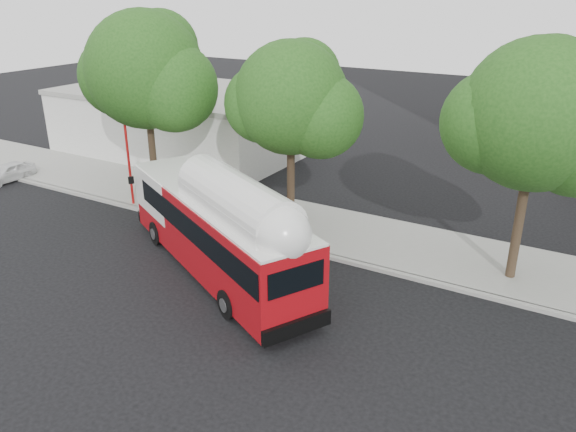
% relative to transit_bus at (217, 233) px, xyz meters
% --- Properties ---
extents(ground, '(120.00, 120.00, 0.00)m').
position_rel_transit_bus_xyz_m(ground, '(1.18, -0.55, -1.72)').
color(ground, black).
rests_on(ground, ground).
extents(sidewalk, '(60.00, 5.00, 0.15)m').
position_rel_transit_bus_xyz_m(sidewalk, '(1.18, 5.95, -1.65)').
color(sidewalk, gray).
rests_on(sidewalk, ground).
extents(curb_strip, '(60.00, 0.30, 0.15)m').
position_rel_transit_bus_xyz_m(curb_strip, '(1.18, 3.35, -1.65)').
color(curb_strip, gray).
rests_on(curb_strip, ground).
extents(red_curb_segment, '(10.00, 0.32, 0.16)m').
position_rel_transit_bus_xyz_m(red_curb_segment, '(-1.82, 3.35, -1.64)').
color(red_curb_segment, maroon).
rests_on(red_curb_segment, ground).
extents(street_tree_left, '(6.67, 5.80, 9.74)m').
position_rel_transit_bus_xyz_m(street_tree_left, '(-7.34, 5.01, 4.88)').
color(street_tree_left, '#2D2116').
rests_on(street_tree_left, ground).
extents(street_tree_mid, '(5.75, 5.00, 8.62)m').
position_rel_transit_bus_xyz_m(street_tree_mid, '(0.59, 5.51, 4.18)').
color(street_tree_mid, '#2D2116').
rests_on(street_tree_mid, ground).
extents(street_tree_right, '(6.21, 5.40, 9.18)m').
position_rel_transit_bus_xyz_m(street_tree_right, '(10.62, 5.31, 4.53)').
color(street_tree_right, '#2D2116').
rests_on(street_tree_right, ground).
extents(low_commercial_bldg, '(16.20, 10.20, 4.25)m').
position_rel_transit_bus_xyz_m(low_commercial_bldg, '(-12.82, 13.45, 0.43)').
color(low_commercial_bldg, silver).
rests_on(low_commercial_bldg, ground).
extents(transit_bus, '(12.04, 7.70, 3.69)m').
position_rel_transit_bus_xyz_m(transit_bus, '(0.00, 0.00, 0.00)').
color(transit_bus, '#9F0B11').
rests_on(transit_bus, ground).
extents(parked_car, '(3.20, 1.33, 1.08)m').
position_rel_transit_bus_xyz_m(parked_car, '(-17.54, 2.99, -1.18)').
color(parked_car, silver).
rests_on(parked_car, ground).
extents(signal_pole, '(0.13, 0.45, 4.71)m').
position_rel_transit_bus_xyz_m(signal_pole, '(-8.27, 3.68, 0.69)').
color(signal_pole, red).
rests_on(signal_pole, ground).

